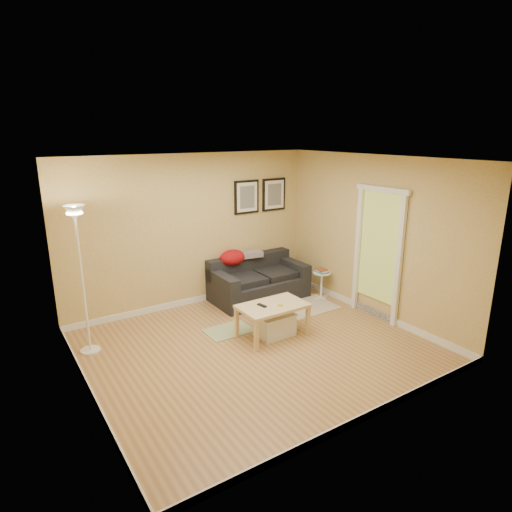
# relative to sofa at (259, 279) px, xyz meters

# --- Properties ---
(floor) EXTENTS (4.50, 4.50, 0.00)m
(floor) POSITION_rel_sofa_xyz_m (-1.06, -1.53, -0.38)
(floor) COLOR #B3854C
(floor) RESTS_ON ground
(ceiling) EXTENTS (4.50, 4.50, 0.00)m
(ceiling) POSITION_rel_sofa_xyz_m (-1.06, -1.53, 2.23)
(ceiling) COLOR white
(ceiling) RESTS_ON wall_back
(wall_back) EXTENTS (4.50, 0.00, 4.50)m
(wall_back) POSITION_rel_sofa_xyz_m (-1.06, 0.47, 0.92)
(wall_back) COLOR #D5BF6D
(wall_back) RESTS_ON ground
(wall_front) EXTENTS (4.50, 0.00, 4.50)m
(wall_front) POSITION_rel_sofa_xyz_m (-1.06, -3.53, 0.92)
(wall_front) COLOR #D5BF6D
(wall_front) RESTS_ON ground
(wall_left) EXTENTS (0.00, 4.00, 4.00)m
(wall_left) POSITION_rel_sofa_xyz_m (-3.31, -1.53, 0.92)
(wall_left) COLOR #D5BF6D
(wall_left) RESTS_ON ground
(wall_right) EXTENTS (0.00, 4.00, 4.00)m
(wall_right) POSITION_rel_sofa_xyz_m (1.19, -1.53, 0.92)
(wall_right) COLOR #D5BF6D
(wall_right) RESTS_ON ground
(baseboard_back) EXTENTS (4.50, 0.02, 0.10)m
(baseboard_back) POSITION_rel_sofa_xyz_m (-1.06, 0.46, -0.33)
(baseboard_back) COLOR white
(baseboard_back) RESTS_ON ground
(baseboard_front) EXTENTS (4.50, 0.02, 0.10)m
(baseboard_front) POSITION_rel_sofa_xyz_m (-1.06, -3.52, -0.33)
(baseboard_front) COLOR white
(baseboard_front) RESTS_ON ground
(baseboard_left) EXTENTS (0.02, 4.00, 0.10)m
(baseboard_left) POSITION_rel_sofa_xyz_m (-3.30, -1.53, -0.33)
(baseboard_left) COLOR white
(baseboard_left) RESTS_ON ground
(baseboard_right) EXTENTS (0.02, 4.00, 0.10)m
(baseboard_right) POSITION_rel_sofa_xyz_m (1.18, -1.53, -0.33)
(baseboard_right) COLOR white
(baseboard_right) RESTS_ON ground
(sofa) EXTENTS (1.70, 0.90, 0.75)m
(sofa) POSITION_rel_sofa_xyz_m (0.00, 0.00, 0.00)
(sofa) COLOR black
(sofa) RESTS_ON ground
(red_throw) EXTENTS (0.48, 0.36, 0.28)m
(red_throw) POSITION_rel_sofa_xyz_m (-0.39, 0.28, 0.40)
(red_throw) COLOR maroon
(red_throw) RESTS_ON sofa
(plaid_throw) EXTENTS (0.45, 0.32, 0.10)m
(plaid_throw) POSITION_rel_sofa_xyz_m (-0.01, 0.28, 0.41)
(plaid_throw) COLOR tan
(plaid_throw) RESTS_ON sofa
(framed_print_left) EXTENTS (0.50, 0.04, 0.60)m
(framed_print_left) POSITION_rel_sofa_xyz_m (0.02, 0.45, 1.43)
(framed_print_left) COLOR black
(framed_print_left) RESTS_ON wall_back
(framed_print_right) EXTENTS (0.50, 0.04, 0.60)m
(framed_print_right) POSITION_rel_sofa_xyz_m (0.62, 0.45, 1.43)
(framed_print_right) COLOR black
(framed_print_right) RESTS_ON wall_back
(area_rug) EXTENTS (1.25, 0.85, 0.01)m
(area_rug) POSITION_rel_sofa_xyz_m (0.34, -0.73, -0.37)
(area_rug) COLOR beige
(area_rug) RESTS_ON ground
(green_runner) EXTENTS (0.70, 0.50, 0.01)m
(green_runner) POSITION_rel_sofa_xyz_m (-1.13, -0.87, -0.37)
(green_runner) COLOR #668C4C
(green_runner) RESTS_ON ground
(coffee_table) EXTENTS (1.14, 0.89, 0.50)m
(coffee_table) POSITION_rel_sofa_xyz_m (-0.66, -1.37, -0.13)
(coffee_table) COLOR #DEC387
(coffee_table) RESTS_ON ground
(remote_control) EXTENTS (0.08, 0.17, 0.02)m
(remote_control) POSITION_rel_sofa_xyz_m (-0.82, -1.32, 0.13)
(remote_control) COLOR black
(remote_control) RESTS_ON coffee_table
(tape_roll) EXTENTS (0.07, 0.07, 0.03)m
(tape_roll) POSITION_rel_sofa_xyz_m (-0.59, -1.46, 0.14)
(tape_roll) COLOR yellow
(tape_roll) RESTS_ON coffee_table
(storage_bin) EXTENTS (0.56, 0.41, 0.34)m
(storage_bin) POSITION_rel_sofa_xyz_m (-0.62, -1.36, -0.20)
(storage_bin) COLOR white
(storage_bin) RESTS_ON ground
(side_table) EXTENTS (0.32, 0.32, 0.49)m
(side_table) POSITION_rel_sofa_xyz_m (0.96, -0.60, -0.13)
(side_table) COLOR white
(side_table) RESTS_ON ground
(book_stack) EXTENTS (0.20, 0.25, 0.07)m
(book_stack) POSITION_rel_sofa_xyz_m (0.95, -0.61, 0.16)
(book_stack) COLOR teal
(book_stack) RESTS_ON side_table
(floor_lamp) EXTENTS (0.27, 0.27, 2.06)m
(floor_lamp) POSITION_rel_sofa_xyz_m (-3.06, -0.39, 0.60)
(floor_lamp) COLOR white
(floor_lamp) RESTS_ON ground
(doorway) EXTENTS (0.12, 1.01, 2.13)m
(doorway) POSITION_rel_sofa_xyz_m (1.14, -1.68, 0.65)
(doorway) COLOR white
(doorway) RESTS_ON ground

